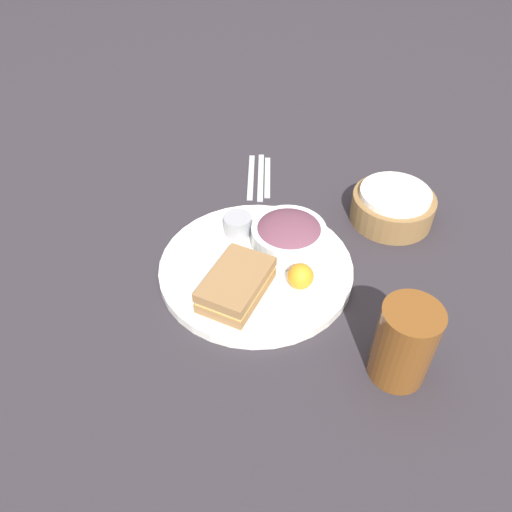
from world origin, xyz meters
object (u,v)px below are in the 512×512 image
at_px(salad_bowl, 289,234).
at_px(spoon, 267,177).
at_px(knife, 259,176).
at_px(plate, 256,268).
at_px(drink_glass, 404,343).
at_px(bread_basket, 393,206).
at_px(sandwich, 236,284).
at_px(dressing_cup, 238,224).
at_px(fork, 251,176).

xyz_separation_m(salad_bowl, spoon, (-0.24, -0.04, -0.04)).
bearing_deg(knife, spoon, -90.00).
relative_size(plate, drink_glass, 2.56).
bearing_deg(bread_basket, sandwich, -52.20).
xyz_separation_m(plate, dressing_cup, (-0.09, -0.04, 0.03)).
xyz_separation_m(knife, spoon, (-0.00, 0.02, 0.00)).
relative_size(drink_glass, fork, 0.78).
xyz_separation_m(salad_bowl, drink_glass, (0.25, 0.16, 0.02)).
distance_m(salad_bowl, dressing_cup, 0.10).
height_order(sandwich, dressing_cup, sandwich).
xyz_separation_m(sandwich, knife, (-0.36, 0.03, -0.04)).
height_order(plate, knife, plate).
height_order(sandwich, fork, sandwich).
bearing_deg(salad_bowl, bread_basket, 117.09).
height_order(fork, spoon, same).
relative_size(plate, salad_bowl, 2.53).
bearing_deg(dressing_cup, plate, 22.94).
bearing_deg(knife, sandwich, 175.15).
relative_size(dressing_cup, fork, 0.31).
height_order(plate, dressing_cup, dressing_cup).
bearing_deg(drink_glass, spoon, -157.96).
height_order(fork, knife, same).
distance_m(sandwich, salad_bowl, 0.15).
bearing_deg(fork, dressing_cup, 174.99).
height_order(salad_bowl, drink_glass, drink_glass).
bearing_deg(knife, bread_basket, -117.75).
bearing_deg(sandwich, drink_glass, 62.06).
distance_m(drink_glass, knife, 0.54).
relative_size(sandwich, dressing_cup, 3.00).
bearing_deg(drink_glass, dressing_cup, -138.80).
xyz_separation_m(plate, fork, (-0.29, -0.02, -0.01)).
distance_m(sandwich, knife, 0.36).
distance_m(sandwich, dressing_cup, 0.16).
height_order(salad_bowl, bread_basket, salad_bowl).
height_order(plate, bread_basket, bread_basket).
distance_m(dressing_cup, fork, 0.21).
height_order(dressing_cup, drink_glass, drink_glass).
bearing_deg(dressing_cup, salad_bowl, 69.11).
height_order(plate, sandwich, sandwich).
relative_size(fork, knife, 0.95).
xyz_separation_m(fork, spoon, (-0.00, 0.04, 0.00)).
distance_m(sandwich, bread_basket, 0.37).
relative_size(drink_glass, knife, 0.75).
xyz_separation_m(plate, bread_basket, (-0.16, 0.26, 0.02)).
bearing_deg(drink_glass, knife, -156.15).
relative_size(dressing_cup, drink_glass, 0.39).
height_order(plate, spoon, plate).
distance_m(salad_bowl, drink_glass, 0.29).
relative_size(salad_bowl, dressing_cup, 2.59).
bearing_deg(spoon, salad_bowl, -170.74).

